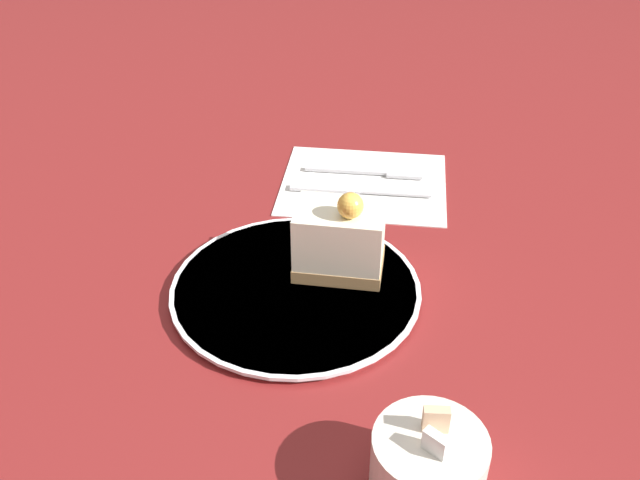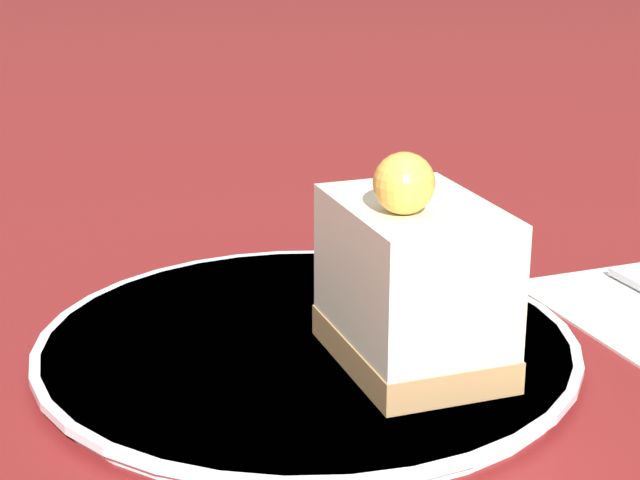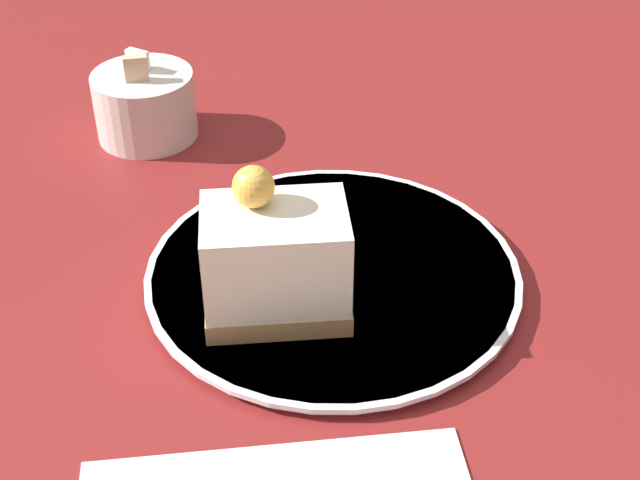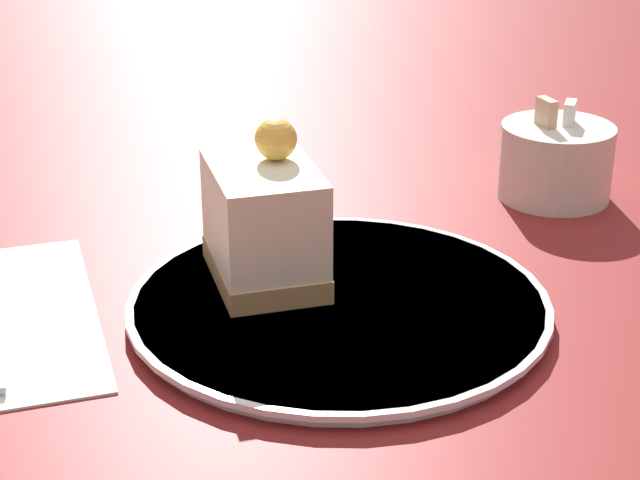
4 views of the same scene
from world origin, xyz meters
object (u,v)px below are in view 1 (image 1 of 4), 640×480
(sugar_bowl, at_px, (428,465))
(fork, at_px, (374,172))
(cake_slice, at_px, (340,239))
(plate, at_px, (298,290))
(knife, at_px, (347,190))

(sugar_bowl, bearing_deg, fork, -158.76)
(cake_slice, bearing_deg, plate, -45.77)
(plate, relative_size, cake_slice, 2.52)
(fork, bearing_deg, plate, -14.13)
(cake_slice, distance_m, sugar_bowl, 0.28)
(knife, bearing_deg, fork, 147.56)
(cake_slice, height_order, knife, cake_slice)
(plate, distance_m, cake_slice, 0.07)
(knife, height_order, sugar_bowl, sugar_bowl)
(plate, distance_m, knife, 0.22)
(plate, bearing_deg, fork, 179.43)
(knife, bearing_deg, plate, -9.02)
(plate, relative_size, fork, 1.68)
(fork, distance_m, sugar_bowl, 0.50)
(fork, height_order, knife, same)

